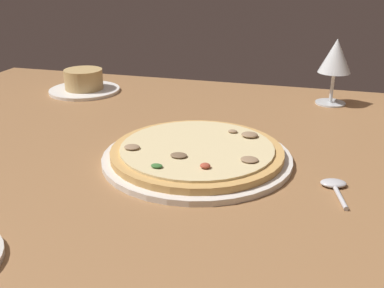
{
  "coord_description": "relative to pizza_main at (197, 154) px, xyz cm",
  "views": [
    {
      "loc": [
        20.62,
        -70.19,
        36.53
      ],
      "look_at": [
        0.86,
        -0.14,
        7.0
      ],
      "focal_mm": 42.53,
      "sensor_mm": 36.0,
      "label": 1
    }
  ],
  "objects": [
    {
      "name": "pizza_main",
      "position": [
        0.0,
        0.0,
        0.0
      ],
      "size": [
        32.99,
        32.99,
        3.39
      ],
      "color": "silver",
      "rests_on": "dining_table"
    },
    {
      "name": "spoon",
      "position": [
        23.11,
        -4.4,
        -0.76
      ],
      "size": [
        4.52,
        9.33,
        1.0
      ],
      "color": "silver",
      "rests_on": "dining_table"
    },
    {
      "name": "ramekin_on_saucer",
      "position": [
        -40.46,
        35.22,
        1.13
      ],
      "size": [
        18.46,
        18.46,
        5.97
      ],
      "color": "white",
      "rests_on": "dining_table"
    },
    {
      "name": "dining_table",
      "position": [
        -1.74,
        0.29,
        -3.22
      ],
      "size": [
        150.0,
        110.0,
        4.0
      ],
      "primitive_type": "cube",
      "color": "#996B42",
      "rests_on": "ground"
    },
    {
      "name": "wine_glass_far",
      "position": [
        22.47,
        41.63,
        9.95
      ],
      "size": [
        7.72,
        7.72,
        15.7
      ],
      "color": "silver",
      "rests_on": "dining_table"
    }
  ]
}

